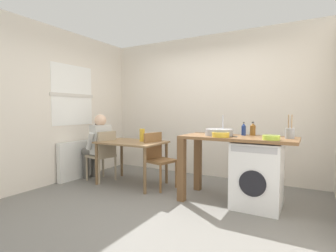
% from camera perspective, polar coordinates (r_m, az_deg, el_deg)
% --- Properties ---
extents(ground_plane, '(5.46, 5.46, 0.00)m').
position_cam_1_polar(ground_plane, '(3.65, -1.39, -16.84)').
color(ground_plane, slate).
extents(wall_back, '(4.60, 0.10, 2.70)m').
position_cam_1_polar(wall_back, '(5.01, 8.95, 4.38)').
color(wall_back, silver).
rests_on(wall_back, ground_plane).
extents(wall_window_side, '(0.12, 3.80, 2.70)m').
position_cam_1_polar(wall_window_side, '(4.89, -23.61, 4.19)').
color(wall_window_side, silver).
rests_on(wall_window_side, ground_plane).
extents(radiator, '(0.10, 0.80, 0.70)m').
position_cam_1_polar(radiator, '(5.06, -19.74, -7.17)').
color(radiator, white).
rests_on(radiator, ground_plane).
extents(dining_table, '(1.10, 0.76, 0.74)m').
position_cam_1_polar(dining_table, '(4.42, -8.16, -4.67)').
color(dining_table, olive).
rests_on(dining_table, ground_plane).
extents(chair_person_seat, '(0.46, 0.46, 0.90)m').
position_cam_1_polar(chair_person_seat, '(4.71, -14.28, -5.91)').
color(chair_person_seat, gray).
rests_on(chair_person_seat, ground_plane).
extents(chair_opposite, '(0.49, 0.49, 0.90)m').
position_cam_1_polar(chair_opposite, '(4.23, -2.39, -6.88)').
color(chair_opposite, olive).
rests_on(chair_opposite, ground_plane).
extents(seated_person, '(0.53, 0.53, 1.20)m').
position_cam_1_polar(seated_person, '(4.81, -15.47, -3.76)').
color(seated_person, '#595651').
rests_on(seated_person, ground_plane).
extents(kitchen_counter, '(1.50, 0.68, 0.92)m').
position_cam_1_polar(kitchen_counter, '(3.63, 12.10, -4.61)').
color(kitchen_counter, brown).
rests_on(kitchen_counter, ground_plane).
extents(washing_machine, '(0.60, 0.61, 0.86)m').
position_cam_1_polar(washing_machine, '(3.58, 19.38, -10.24)').
color(washing_machine, white).
rests_on(washing_machine, ground_plane).
extents(sink_basin, '(0.38, 0.38, 0.09)m').
position_cam_1_polar(sink_basin, '(3.63, 11.37, -1.38)').
color(sink_basin, '#9EA0A5').
rests_on(sink_basin, kitchen_counter).
extents(tap, '(0.02, 0.02, 0.28)m').
position_cam_1_polar(tap, '(3.79, 12.23, 0.26)').
color(tap, '#B2B2B7').
rests_on(tap, kitchen_counter).
extents(bottle_tall_green, '(0.06, 0.06, 0.18)m').
position_cam_1_polar(bottle_tall_green, '(3.71, 16.62, -0.75)').
color(bottle_tall_green, navy).
rests_on(bottle_tall_green, kitchen_counter).
extents(bottle_squat_brown, '(0.08, 0.08, 0.19)m').
position_cam_1_polar(bottle_squat_brown, '(3.76, 18.49, -0.70)').
color(bottle_squat_brown, brown).
rests_on(bottle_squat_brown, kitchen_counter).
extents(mixing_bowl, '(0.23, 0.23, 0.06)m').
position_cam_1_polar(mixing_bowl, '(3.41, 11.73, -1.86)').
color(mixing_bowl, gold).
rests_on(mixing_bowl, kitchen_counter).
extents(utensil_crock, '(0.11, 0.11, 0.30)m').
position_cam_1_polar(utensil_crock, '(3.50, 25.65, -1.42)').
color(utensil_crock, gray).
rests_on(utensil_crock, kitchen_counter).
extents(colander, '(0.20, 0.20, 0.06)m').
position_cam_1_polar(colander, '(3.26, 22.14, -2.37)').
color(colander, '#A8C63D').
rests_on(colander, kitchen_counter).
extents(vase, '(0.09, 0.09, 0.22)m').
position_cam_1_polar(vase, '(4.39, -5.83, -2.02)').
color(vase, gold).
rests_on(vase, dining_table).
extents(scissors, '(0.15, 0.06, 0.01)m').
position_cam_1_polar(scissors, '(3.47, 14.18, -2.31)').
color(scissors, '#B2B2B7').
rests_on(scissors, kitchen_counter).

